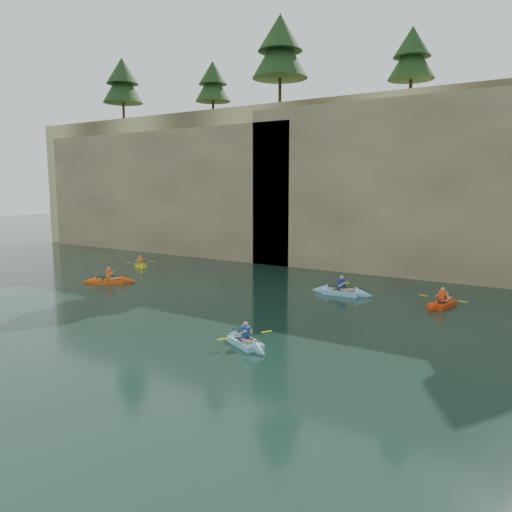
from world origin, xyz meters
The scene contains 12 objects.
ground centered at (0.00, 0.00, 0.00)m, with size 160.00×160.00×0.00m, color black.
cliff centered at (0.00, 30.00, 6.00)m, with size 70.00×16.00×12.00m, color tan.
cliff_slab_west centered at (-20.00, 22.60, 5.28)m, with size 26.00×2.40×10.56m, color tan.
cliff_slab_center centered at (2.00, 22.60, 5.70)m, with size 24.00×2.40×11.40m, color tan.
sea_cave_west centered at (-18.00, 21.95, 2.00)m, with size 4.50×1.00×4.00m, color black.
sea_cave_center centered at (-4.00, 21.95, 1.60)m, with size 3.50×1.00×3.20m, color black.
cliff_pines centered at (0.00, 25.00, 15.91)m, with size 56.00×6.00×7.83m, color black, non-canonical shape.
kayaker_orange centered at (-12.91, 10.41, 0.15)m, with size 2.93×2.54×1.21m.
kayaker_ltblue_near centered at (0.30, 5.28, 0.14)m, with size 2.79×1.98×1.10m.
kayaker_red_far centered at (4.90, 15.23, 0.14)m, with size 2.28×3.23×1.16m.
kayaker_yellow centered at (-15.62, 15.55, 0.13)m, with size 2.43×2.02×1.04m.
kayaker_ltblue_mid centered at (-0.18, 15.01, 0.16)m, with size 3.41×2.51×1.28m.
Camera 1 is at (10.10, -9.08, 5.75)m, focal length 35.00 mm.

